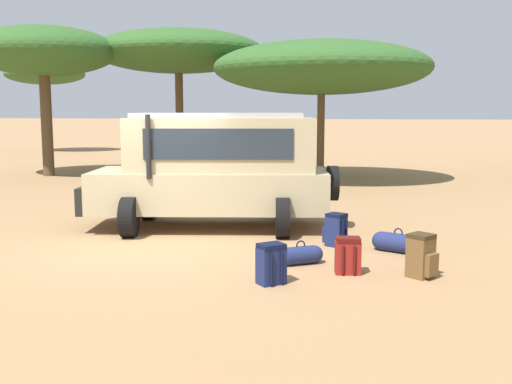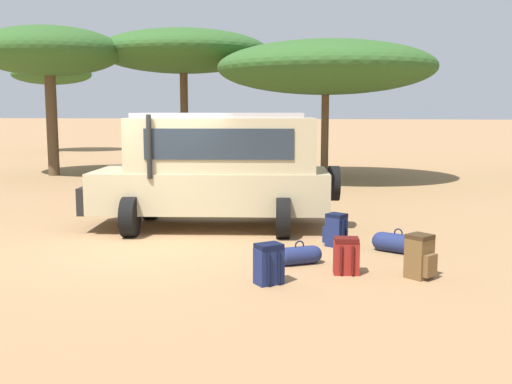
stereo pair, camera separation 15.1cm
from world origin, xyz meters
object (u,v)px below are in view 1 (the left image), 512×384
at_px(duffel_bag_soft_canvas, 398,243).
at_px(acacia_tree_left_mid, 43,52).
at_px(acacia_tree_right_mid, 322,68).
at_px(acacia_tree_centre_back, 178,52).
at_px(safari_vehicle, 215,168).
at_px(backpack_cluster_center, 336,230).
at_px(backpack_near_rear_wheel, 421,256).
at_px(acacia_tree_far_left, 45,76).
at_px(duffel_bag_low_black_case, 301,255).
at_px(backpack_outermost, 348,256).
at_px(backpack_beside_front_wheel, 271,264).

distance_m(duffel_bag_soft_canvas, acacia_tree_left_mid, 16.93).
bearing_deg(acacia_tree_right_mid, acacia_tree_centre_back, 158.66).
height_order(duffel_bag_soft_canvas, acacia_tree_left_mid, acacia_tree_left_mid).
xyz_separation_m(safari_vehicle, backpack_cluster_center, (2.62, -1.24, -1.00)).
height_order(backpack_near_rear_wheel, acacia_tree_far_left, acacia_tree_far_left).
distance_m(backpack_cluster_center, acacia_tree_right_mid, 11.13).
relative_size(backpack_near_rear_wheel, acacia_tree_far_left, 0.13).
bearing_deg(acacia_tree_right_mid, duffel_bag_low_black_case, -86.61).
xyz_separation_m(backpack_cluster_center, acacia_tree_left_mid, (-11.55, 9.99, 4.36)).
distance_m(acacia_tree_far_left, acacia_tree_left_mid, 14.26).
distance_m(acacia_tree_far_left, acacia_tree_centre_back, 14.96).
bearing_deg(acacia_tree_right_mid, acacia_tree_left_mid, -177.49).
bearing_deg(acacia_tree_far_left, duffel_bag_low_black_case, -52.55).
relative_size(backpack_near_rear_wheel, duffel_bag_soft_canvas, 0.73).
height_order(backpack_outermost, acacia_tree_left_mid, acacia_tree_left_mid).
xyz_separation_m(acacia_tree_centre_back, acacia_tree_right_mid, (6.00, -2.35, -0.88)).
distance_m(backpack_outermost, acacia_tree_right_mid, 12.93).
height_order(duffel_bag_low_black_case, duffel_bag_soft_canvas, duffel_bag_soft_canvas).
xyz_separation_m(safari_vehicle, acacia_tree_right_mid, (1.44, 9.21, 2.67)).
xyz_separation_m(backpack_near_rear_wheel, acacia_tree_far_left, (-20.09, 24.21, 4.21)).
bearing_deg(safari_vehicle, acacia_tree_centre_back, 111.57).
xyz_separation_m(backpack_beside_front_wheel, backpack_near_rear_wheel, (2.17, 0.76, 0.03)).
height_order(safari_vehicle, backpack_cluster_center, safari_vehicle).
relative_size(backpack_beside_front_wheel, acacia_tree_centre_back, 0.09).
bearing_deg(duffel_bag_low_black_case, acacia_tree_centre_back, 115.22).
bearing_deg(acacia_tree_left_mid, acacia_tree_far_left, 120.08).
height_order(backpack_outermost, acacia_tree_centre_back, acacia_tree_centre_back).
bearing_deg(backpack_cluster_center, duffel_bag_low_black_case, -108.36).
distance_m(safari_vehicle, backpack_beside_front_wheel, 4.40).
height_order(duffel_bag_soft_canvas, acacia_tree_centre_back, acacia_tree_centre_back).
height_order(backpack_near_rear_wheel, duffel_bag_low_black_case, backpack_near_rear_wheel).
distance_m(backpack_near_rear_wheel, duffel_bag_low_black_case, 1.92).
xyz_separation_m(backpack_outermost, acacia_tree_left_mid, (-11.85, 11.86, 4.38)).
bearing_deg(acacia_tree_far_left, backpack_near_rear_wheel, -50.31).
height_order(backpack_cluster_center, duffel_bag_low_black_case, backpack_cluster_center).
bearing_deg(acacia_tree_centre_back, backpack_beside_front_wheel, -67.42).
bearing_deg(backpack_cluster_center, backpack_near_rear_wheel, -53.40).
distance_m(duffel_bag_soft_canvas, acacia_tree_centre_back, 16.19).
distance_m(duffel_bag_soft_canvas, acacia_tree_right_mid, 11.63).
distance_m(backpack_near_rear_wheel, duffel_bag_soft_canvas, 1.60).
relative_size(backpack_near_rear_wheel, backpack_outermost, 1.16).
xyz_separation_m(duffel_bag_soft_canvas, acacia_tree_right_mid, (-2.30, 10.75, 3.79)).
distance_m(backpack_cluster_center, acacia_tree_far_left, 29.44).
distance_m(backpack_near_rear_wheel, acacia_tree_right_mid, 13.10).
height_order(safari_vehicle, backpack_beside_front_wheel, safari_vehicle).
relative_size(acacia_tree_far_left, acacia_tree_left_mid, 0.93).
bearing_deg(acacia_tree_right_mid, duffel_bag_soft_canvas, -77.92).
height_order(backpack_beside_front_wheel, acacia_tree_left_mid, acacia_tree_left_mid).
bearing_deg(safari_vehicle, acacia_tree_far_left, 127.32).
relative_size(backpack_outermost, duffel_bag_low_black_case, 0.80).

